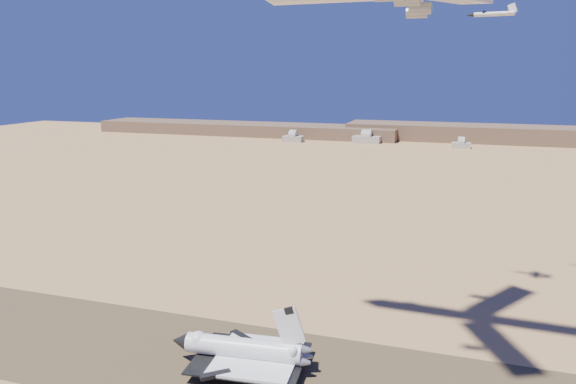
% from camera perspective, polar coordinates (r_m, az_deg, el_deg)
% --- Properties ---
extents(ground, '(1200.00, 1200.00, 0.00)m').
position_cam_1_polar(ground, '(157.32, -4.00, -17.55)').
color(ground, '#A7844A').
rests_on(ground, ground).
extents(runway, '(600.00, 50.00, 0.06)m').
position_cam_1_polar(runway, '(157.31, -4.00, -17.54)').
color(runway, brown).
rests_on(runway, ground).
extents(ridgeline, '(960.00, 90.00, 18.00)m').
position_cam_1_polar(ridgeline, '(657.02, 19.55, 5.38)').
color(ridgeline, brown).
rests_on(ridgeline, ground).
extents(hangars, '(200.50, 29.50, 30.00)m').
position_cam_1_polar(hangars, '(619.84, 7.52, 5.35)').
color(hangars, '#AFAC9B').
rests_on(hangars, ground).
extents(shuttle, '(38.73, 26.10, 19.03)m').
position_cam_1_polar(shuttle, '(155.67, -4.63, -15.75)').
color(shuttle, silver).
rests_on(shuttle, runway).
extents(chase_jet_d, '(14.83, 8.26, 3.71)m').
position_cam_1_polar(chase_jet_d, '(189.77, 20.11, 16.64)').
color(chase_jet_d, silver).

